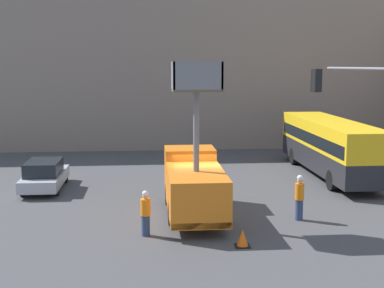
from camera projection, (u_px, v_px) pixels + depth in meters
ground_plane at (201, 211)px, 23.73m from camera, size 120.00×120.00×0.00m
building_backdrop_far at (174, 72)px, 44.35m from camera, size 44.00×10.00×11.61m
utility_truck at (194, 182)px, 22.62m from camera, size 2.27×6.32×6.55m
city_bus at (330, 144)px, 30.91m from camera, size 2.56×11.62×3.21m
traffic_light_pole at (368, 113)px, 21.98m from camera, size 4.10×3.85×6.57m
road_worker_near_truck at (146, 213)px, 20.18m from camera, size 0.38×0.38×1.75m
road_worker_directing at (299, 197)px, 22.20m from camera, size 0.38×0.38×1.92m
traffic_cone_near_truck at (243, 239)px, 19.08m from camera, size 0.54×0.54×0.62m
parked_car_curbside at (44, 175)px, 27.62m from camera, size 1.87×4.64×1.54m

